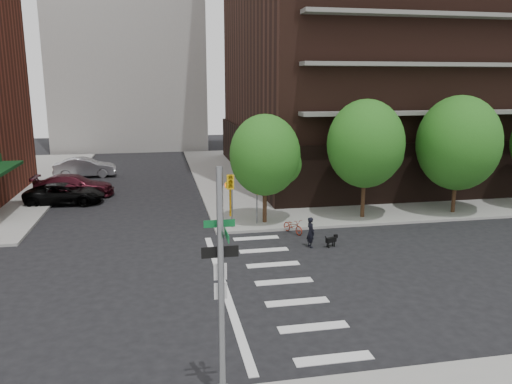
{
  "coord_description": "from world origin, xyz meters",
  "views": [
    {
      "loc": [
        -1.83,
        -18.69,
        8.01
      ],
      "look_at": [
        3.0,
        6.0,
        2.5
      ],
      "focal_mm": 35.0,
      "sensor_mm": 36.0,
      "label": 1
    }
  ],
  "objects_px": {
    "traffic_signal": "(223,306)",
    "dog_walker": "(311,232)",
    "parked_car_silver": "(85,167)",
    "parked_car_maroon": "(74,186)",
    "scooter": "(293,226)",
    "parked_car_black": "(65,194)"
  },
  "relations": [
    {
      "from": "traffic_signal",
      "to": "parked_car_maroon",
      "type": "bearing_deg",
      "value": 106.22
    },
    {
      "from": "dog_walker",
      "to": "parked_car_maroon",
      "type": "bearing_deg",
      "value": 33.81
    },
    {
      "from": "traffic_signal",
      "to": "parked_car_maroon",
      "type": "xyz_separation_m",
      "value": [
        -7.47,
        25.68,
        -1.89
      ]
    },
    {
      "from": "dog_walker",
      "to": "parked_car_silver",
      "type": "bearing_deg",
      "value": 22.17
    },
    {
      "from": "scooter",
      "to": "dog_walker",
      "type": "xyz_separation_m",
      "value": [
        0.24,
        -2.43,
        0.37
      ]
    },
    {
      "from": "parked_car_black",
      "to": "dog_walker",
      "type": "xyz_separation_m",
      "value": [
        13.59,
        -11.88,
        0.06
      ]
    },
    {
      "from": "parked_car_maroon",
      "to": "dog_walker",
      "type": "xyz_separation_m",
      "value": [
        13.33,
        -14.12,
        -0.04
      ]
    },
    {
      "from": "parked_car_black",
      "to": "scooter",
      "type": "distance_m",
      "value": 16.36
    },
    {
      "from": "parked_car_black",
      "to": "scooter",
      "type": "bearing_deg",
      "value": -121.2
    },
    {
      "from": "scooter",
      "to": "parked_car_black",
      "type": "bearing_deg",
      "value": 119.84
    },
    {
      "from": "parked_car_black",
      "to": "parked_car_silver",
      "type": "bearing_deg",
      "value": 4.09
    },
    {
      "from": "parked_car_maroon",
      "to": "scooter",
      "type": "bearing_deg",
      "value": -130.41
    },
    {
      "from": "traffic_signal",
      "to": "dog_walker",
      "type": "xyz_separation_m",
      "value": [
        5.86,
        11.56,
        -1.93
      ]
    },
    {
      "from": "scooter",
      "to": "dog_walker",
      "type": "bearing_deg",
      "value": -109.25
    },
    {
      "from": "traffic_signal",
      "to": "parked_car_silver",
      "type": "bearing_deg",
      "value": 102.97
    },
    {
      "from": "parked_car_black",
      "to": "parked_car_silver",
      "type": "relative_size",
      "value": 0.99
    },
    {
      "from": "parked_car_silver",
      "to": "dog_walker",
      "type": "distance_m",
      "value": 25.85
    },
    {
      "from": "traffic_signal",
      "to": "parked_car_maroon",
      "type": "relative_size",
      "value": 1.08
    },
    {
      "from": "traffic_signal",
      "to": "dog_walker",
      "type": "distance_m",
      "value": 13.11
    },
    {
      "from": "parked_car_maroon",
      "to": "scooter",
      "type": "xyz_separation_m",
      "value": [
        13.09,
        -11.69,
        -0.4
      ]
    },
    {
      "from": "parked_car_maroon",
      "to": "scooter",
      "type": "height_order",
      "value": "parked_car_maroon"
    },
    {
      "from": "traffic_signal",
      "to": "parked_car_black",
      "type": "distance_m",
      "value": 24.76
    }
  ]
}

